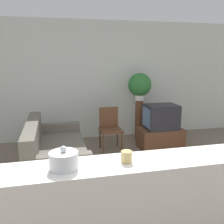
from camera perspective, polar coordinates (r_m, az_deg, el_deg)
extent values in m
cube|color=silver|center=(5.83, -5.45, 7.11)|extent=(9.00, 0.06, 2.70)
cube|color=#605B51|center=(4.38, -12.43, -10.17)|extent=(0.95, 1.82, 0.43)
cube|color=#605B51|center=(4.26, -17.72, -5.15)|extent=(0.20, 1.82, 0.41)
cube|color=#605B51|center=(3.59, -12.21, -13.97)|extent=(0.95, 0.16, 0.59)
cube|color=#605B51|center=(5.14, -12.65, -5.84)|extent=(0.95, 0.16, 0.59)
cube|color=brown|center=(5.38, 10.99, -5.88)|extent=(0.91, 0.51, 0.42)
cube|color=#232328|center=(5.26, 11.19, -1.07)|extent=(0.64, 0.49, 0.50)
cube|color=#4C6B93|center=(5.13, 7.87, -1.28)|extent=(0.02, 0.40, 0.39)
cube|color=brown|center=(5.10, -0.28, -4.24)|extent=(0.44, 0.44, 0.04)
cube|color=brown|center=(5.23, -0.78, -1.18)|extent=(0.40, 0.04, 0.43)
cylinder|color=brown|center=(4.96, -1.93, -7.42)|extent=(0.04, 0.04, 0.40)
cylinder|color=brown|center=(5.04, 2.34, -7.08)|extent=(0.04, 0.04, 0.40)
cylinder|color=brown|center=(5.31, -2.75, -6.07)|extent=(0.04, 0.04, 0.40)
cylinder|color=brown|center=(5.39, 1.25, -5.78)|extent=(0.04, 0.04, 0.40)
cylinder|color=brown|center=(5.79, 6.17, -1.83)|extent=(0.18, 0.18, 0.93)
cylinder|color=white|center=(5.69, 6.29, 3.35)|extent=(0.21, 0.21, 0.13)
sphere|color=#2D7033|center=(5.65, 6.36, 6.23)|extent=(0.52, 0.52, 0.52)
cube|color=white|center=(2.52, 7.93, -21.08)|extent=(2.76, 0.44, 0.98)
cylinder|color=silver|center=(2.12, -10.94, -10.76)|extent=(0.24, 0.24, 0.14)
sphere|color=silver|center=(2.08, -11.05, -8.31)|extent=(0.05, 0.05, 0.05)
cylinder|color=tan|center=(2.20, 3.34, -10.15)|extent=(0.10, 0.10, 0.10)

